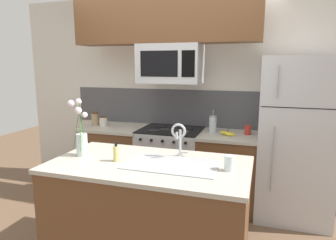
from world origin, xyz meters
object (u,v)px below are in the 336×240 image
at_px(storage_jar_tall, 95,119).
at_px(drinking_glass, 229,163).
at_px(microwave, 170,64).
at_px(refrigerator, 295,139).
at_px(storage_jar_medium, 103,121).
at_px(coffee_tin, 248,130).
at_px(dish_soap_bottle, 116,153).
at_px(sink_faucet, 179,135).
at_px(flower_vase, 81,138).
at_px(banana_bunch, 227,133).
at_px(stove_range, 171,165).
at_px(french_press, 213,124).

xyz_separation_m(storage_jar_tall, drinking_glass, (1.91, -1.23, -0.03)).
distance_m(microwave, refrigerator, 1.65).
bearing_deg(storage_jar_tall, refrigerator, 0.74).
bearing_deg(storage_jar_medium, coffee_tin, 1.76).
distance_m(refrigerator, storage_jar_tall, 2.50).
height_order(microwave, dish_soap_bottle, microwave).
relative_size(storage_jar_medium, sink_faucet, 0.41).
relative_size(sink_faucet, flower_vase, 0.61).
xyz_separation_m(storage_jar_tall, storage_jar_medium, (0.12, 0.01, -0.03)).
xyz_separation_m(storage_jar_tall, coffee_tin, (1.98, 0.06, -0.03)).
distance_m(microwave, flower_vase, 1.46).
relative_size(banana_bunch, sink_faucet, 0.62).
bearing_deg(dish_soap_bottle, drinking_glass, 3.31).
distance_m(microwave, storage_jar_medium, 1.20).
relative_size(storage_jar_tall, banana_bunch, 0.93).
bearing_deg(drinking_glass, storage_jar_medium, 145.40).
distance_m(stove_range, dish_soap_bottle, 1.40).
xyz_separation_m(storage_jar_medium, dish_soap_bottle, (0.86, -1.29, 0.01)).
xyz_separation_m(storage_jar_medium, sink_faucet, (1.33, -1.02, 0.14)).
distance_m(banana_bunch, dish_soap_bottle, 1.46).
height_order(microwave, storage_jar_medium, microwave).
relative_size(storage_jar_tall, flower_vase, 0.35).
distance_m(microwave, french_press, 0.88).
height_order(stove_range, flower_vase, flower_vase).
relative_size(refrigerator, sink_faucet, 5.89).
bearing_deg(banana_bunch, dish_soap_bottle, -122.35).
bearing_deg(flower_vase, storage_jar_tall, 116.38).
relative_size(stove_range, microwave, 1.25).
distance_m(storage_jar_medium, sink_faucet, 1.69).
height_order(banana_bunch, coffee_tin, coffee_tin).
xyz_separation_m(microwave, storage_jar_tall, (-1.06, 0.01, -0.72)).
bearing_deg(stove_range, coffee_tin, 3.10).
relative_size(coffee_tin, sink_faucet, 0.36).
bearing_deg(sink_faucet, flower_vase, -165.26).
bearing_deg(dish_soap_bottle, sink_faucet, 29.20).
bearing_deg(coffee_tin, french_press, 178.61).
height_order(stove_range, sink_faucet, sink_faucet).
relative_size(refrigerator, storage_jar_medium, 14.30).
xyz_separation_m(stove_range, drinking_glass, (0.85, -1.24, 0.51)).
bearing_deg(drinking_glass, flower_vase, -179.57).
distance_m(stove_range, refrigerator, 1.50).
xyz_separation_m(storage_jar_medium, coffee_tin, (1.86, 0.06, -0.01)).
bearing_deg(stove_range, banana_bunch, -4.86).
bearing_deg(drinking_glass, dish_soap_bottle, -176.69).
distance_m(coffee_tin, dish_soap_bottle, 1.68).
height_order(sink_faucet, dish_soap_bottle, sink_faucet).
relative_size(refrigerator, drinking_glass, 14.96).
height_order(stove_range, storage_jar_tall, storage_jar_tall).
bearing_deg(storage_jar_tall, stove_range, 0.66).
height_order(storage_jar_tall, storage_jar_medium, storage_jar_tall).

